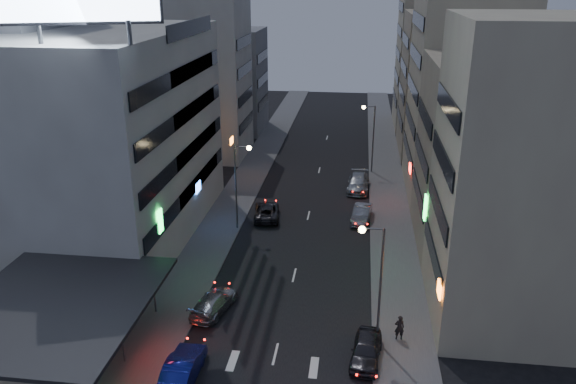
% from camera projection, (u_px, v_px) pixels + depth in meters
% --- Properties ---
extents(sidewalk_left, '(4.00, 120.00, 0.12)m').
position_uv_depth(sidewalk_left, '(238.00, 196.00, 60.03)').
color(sidewalk_left, '#4C4C4F').
rests_on(sidewalk_left, ground).
extents(sidewalk_right, '(4.00, 120.00, 0.12)m').
position_uv_depth(sidewalk_right, '(389.00, 204.00, 58.12)').
color(sidewalk_right, '#4C4C4F').
rests_on(sidewalk_right, ground).
extents(food_court, '(11.00, 13.00, 3.88)m').
position_uv_depth(food_court, '(45.00, 329.00, 34.12)').
color(food_court, '#B3AD8C').
rests_on(food_court, ground).
extents(white_building, '(14.00, 24.00, 18.00)m').
position_uv_depth(white_building, '(108.00, 137.00, 48.64)').
color(white_building, beige).
rests_on(white_building, ground).
extents(grey_tower, '(10.00, 14.00, 34.00)m').
position_uv_depth(grey_tower, '(16.00, 38.00, 49.63)').
color(grey_tower, slate).
rests_on(grey_tower, ground).
extents(shophouse_near, '(10.00, 11.00, 20.00)m').
position_uv_depth(shophouse_near, '(522.00, 179.00, 35.67)').
color(shophouse_near, '#B3AD8C').
rests_on(shophouse_near, ground).
extents(shophouse_mid, '(11.00, 12.00, 16.00)m').
position_uv_depth(shophouse_mid, '(489.00, 156.00, 46.97)').
color(shophouse_mid, tan).
rests_on(shophouse_mid, ground).
extents(shophouse_far, '(10.00, 14.00, 22.00)m').
position_uv_depth(shophouse_far, '(462.00, 91.00, 58.00)').
color(shophouse_far, '#B3AD8C').
rests_on(shophouse_far, ground).
extents(far_left_a, '(11.00, 10.00, 20.00)m').
position_uv_depth(far_left_a, '(202.00, 78.00, 71.26)').
color(far_left_a, beige).
rests_on(far_left_a, ground).
extents(far_left_b, '(12.00, 10.00, 15.00)m').
position_uv_depth(far_left_b, '(223.00, 80.00, 84.25)').
color(far_left_b, slate).
rests_on(far_left_b, ground).
extents(far_right_a, '(11.00, 12.00, 18.00)m').
position_uv_depth(far_right_a, '(446.00, 85.00, 72.54)').
color(far_right_a, tan).
rests_on(far_right_a, ground).
extents(far_right_b, '(12.00, 12.00, 24.00)m').
position_uv_depth(far_right_b, '(439.00, 48.00, 84.38)').
color(far_right_b, '#B3AD8C').
rests_on(far_right_b, ground).
extents(street_lamp_right_near, '(1.60, 0.44, 8.02)m').
position_uv_depth(street_lamp_right_near, '(375.00, 269.00, 34.25)').
color(street_lamp_right_near, '#595B60').
rests_on(street_lamp_right_near, sidewalk_right).
extents(street_lamp_left, '(1.60, 0.44, 8.02)m').
position_uv_depth(street_lamp_left, '(240.00, 175.00, 50.47)').
color(street_lamp_left, '#595B60').
rests_on(street_lamp_left, sidewalk_left).
extents(street_lamp_right_far, '(1.60, 0.44, 8.02)m').
position_uv_depth(street_lamp_right_far, '(370.00, 129.00, 65.73)').
color(street_lamp_right_far, '#595B60').
rests_on(street_lamp_right_far, sidewalk_right).
extents(parked_car_right_near, '(2.21, 4.48, 1.47)m').
position_uv_depth(parked_car_right_near, '(366.00, 350.00, 34.25)').
color(parked_car_right_near, '#2C2B31').
rests_on(parked_car_right_near, ground).
extents(parked_car_right_mid, '(2.13, 4.64, 1.47)m').
position_uv_depth(parked_car_right_mid, '(362.00, 214.00, 53.88)').
color(parked_car_right_mid, gray).
rests_on(parked_car_right_mid, ground).
extents(parked_car_left, '(3.03, 5.37, 1.42)m').
position_uv_depth(parked_car_left, '(267.00, 211.00, 54.59)').
color(parked_car_left, black).
rests_on(parked_car_left, ground).
extents(parked_car_right_far, '(2.52, 5.71, 1.63)m').
position_uv_depth(parked_car_right_far, '(358.00, 183.00, 61.76)').
color(parked_car_right_far, '#94989B').
rests_on(parked_car_right_far, ground).
extents(road_car_blue, '(1.71, 4.84, 1.59)m').
position_uv_depth(road_car_blue, '(183.00, 368.00, 32.50)').
color(road_car_blue, navy).
rests_on(road_car_blue, ground).
extents(road_car_silver, '(2.96, 5.09, 1.39)m').
position_uv_depth(road_car_silver, '(214.00, 302.00, 39.30)').
color(road_car_silver, '#989CA0').
rests_on(road_car_silver, ground).
extents(person, '(0.68, 0.50, 1.73)m').
position_uv_depth(person, '(399.00, 327.00, 35.98)').
color(person, black).
rests_on(person, sidewalk_right).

